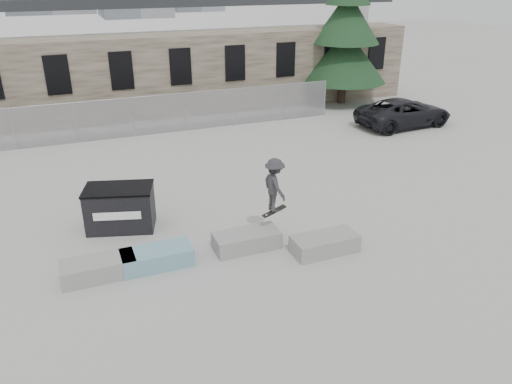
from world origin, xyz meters
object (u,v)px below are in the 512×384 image
suv (404,112)px  skateboarder (275,185)px  spruce_tree (346,30)px  planter_center_left (157,257)px  dumpster (120,208)px  planter_far_left (98,268)px  planter_offset (325,243)px  planter_center_right (247,240)px

suv → skateboarder: (-11.62, -8.98, 1.16)m
spruce_tree → skateboarder: (-11.17, -14.71, -2.59)m
planter_center_left → dumpster: bearing=102.3°
planter_far_left → planter_offset: 6.56m
planter_far_left → dumpster: size_ratio=0.82×
planter_far_left → skateboarder: bearing=0.5°
planter_center_left → planter_center_right: same height
planter_center_left → planter_offset: 4.97m
planter_center_left → planter_far_left: bearing=179.0°
planter_far_left → planter_center_right: same height
suv → planter_center_left: bearing=116.7°
planter_center_right → skateboarder: size_ratio=1.10×
dumpster → skateboarder: skateboarder is taller
planter_center_right → planter_offset: same height
planter_offset → dumpster: bearing=144.6°
spruce_tree → planter_offset: bearing=-122.2°
planter_far_left → skateboarder: skateboarder is taller
planter_offset → dumpster: 6.69m
planter_offset → spruce_tree: size_ratio=0.17×
planter_center_right → suv: (12.57, 9.08, 0.46)m
skateboarder → suv: bearing=-56.7°
skateboarder → planter_offset: bearing=-139.8°
planter_center_right → planter_offset: (2.11, -1.07, 0.00)m
planter_center_left → spruce_tree: size_ratio=0.17×
planter_far_left → planter_center_left: (1.62, -0.03, 0.00)m
planter_center_left → dumpster: size_ratio=0.82×
planter_center_right → planter_offset: bearing=-26.9°
dumpster → planter_offset: bearing=-19.2°
planter_offset → planter_far_left: bearing=170.1°
planter_far_left → planter_offset: size_ratio=1.00×
planter_far_left → planter_center_right: 4.36m
planter_center_left → planter_offset: size_ratio=1.00×
planter_offset → skateboarder: 2.31m
skateboarder → planter_center_left: bearing=86.8°
planter_center_right → skateboarder: bearing=6.2°
planter_offset → spruce_tree: (10.01, 15.88, 4.20)m
planter_offset → dumpster: (-5.45, 3.86, 0.43)m
spruce_tree → suv: size_ratio=2.14×
planter_center_right → suv: suv is taller
dumpster → suv: 17.11m
planter_center_right → planter_center_left: bearing=179.4°
dumpster → suv: size_ratio=0.46×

